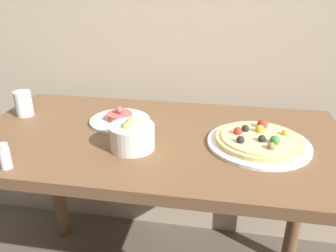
{
  "coord_description": "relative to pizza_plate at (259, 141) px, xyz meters",
  "views": [
    {
      "loc": [
        0.2,
        -0.63,
        1.2
      ],
      "look_at": [
        0.04,
        0.31,
        0.78
      ],
      "focal_mm": 35.0,
      "sensor_mm": 36.0,
      "label": 1
    }
  ],
  "objects": [
    {
      "name": "small_bowl",
      "position": [
        -0.38,
        -0.08,
        0.03
      ],
      "size": [
        0.13,
        0.13,
        0.09
      ],
      "color": "silver",
      "rests_on": "dining_table"
    },
    {
      "name": "tartare_plate",
      "position": [
        -0.47,
        0.1,
        -0.0
      ],
      "size": [
        0.21,
        0.21,
        0.06
      ],
      "color": "white",
      "rests_on": "dining_table"
    },
    {
      "name": "dining_table",
      "position": [
        -0.32,
        0.02,
        -0.13
      ],
      "size": [
        1.23,
        0.64,
        0.74
      ],
      "color": "brown",
      "rests_on": "ground_plane"
    },
    {
      "name": "salt_shaker",
      "position": [
        -0.68,
        -0.25,
        0.02
      ],
      "size": [
        0.03,
        0.03,
        0.07
      ],
      "color": "silver",
      "rests_on": "dining_table"
    },
    {
      "name": "drinking_glass",
      "position": [
        -0.84,
        0.1,
        0.03
      ],
      "size": [
        0.06,
        0.06,
        0.09
      ],
      "color": "silver",
      "rests_on": "dining_table"
    },
    {
      "name": "pizza_plate",
      "position": [
        0.0,
        0.0,
        0.0
      ],
      "size": [
        0.31,
        0.31,
        0.06
      ],
      "color": "white",
      "rests_on": "dining_table"
    }
  ]
}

